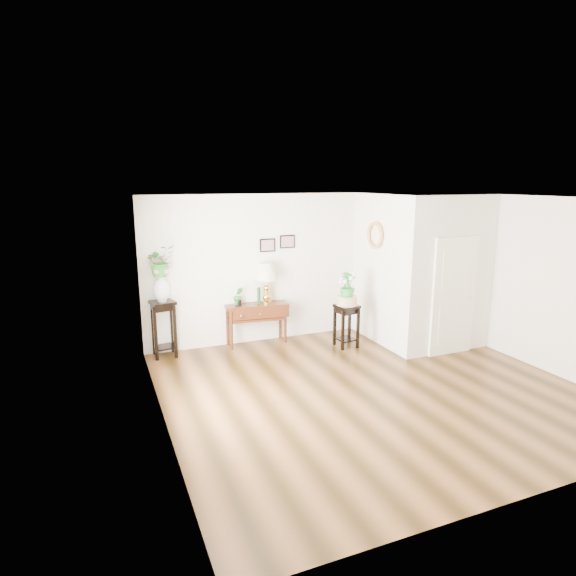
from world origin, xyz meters
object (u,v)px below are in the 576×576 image
console_table (257,324)px  table_lamp (266,285)px  plant_stand_b (346,326)px  plant_stand_a (164,329)px

console_table → table_lamp: size_ratio=1.52×
console_table → plant_stand_b: (1.50, -0.77, 0.01)m
console_table → plant_stand_a: 1.71m
table_lamp → console_table: bearing=180.0°
table_lamp → plant_stand_b: 1.67m
console_table → table_lamp: bearing=6.7°
console_table → plant_stand_a: size_ratio=1.18×
plant_stand_a → plant_stand_b: plant_stand_a is taller
plant_stand_a → plant_stand_b: (3.20, -0.77, -0.10)m
plant_stand_b → table_lamp: bearing=149.3°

